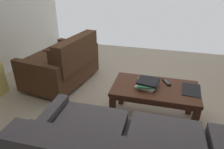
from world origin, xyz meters
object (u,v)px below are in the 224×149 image
object	(u,v)px
loveseat_near	(63,64)
coffee_table	(155,93)
tv_remote	(166,82)
book_stack	(147,83)
loose_magazine	(191,90)

from	to	relation	value
loveseat_near	coffee_table	bearing A→B (deg)	158.11
tv_remote	coffee_table	bearing A→B (deg)	48.32
loveseat_near	tv_remote	size ratio (longest dim) A/B	8.02
book_stack	tv_remote	bearing A→B (deg)	-145.85
tv_remote	loose_magazine	distance (m)	0.30
coffee_table	loose_magazine	size ratio (longest dim) A/B	3.31
loveseat_near	loose_magazine	size ratio (longest dim) A/B	4.28
book_stack	tv_remote	xyz separation A→B (m)	(-0.22, -0.15, -0.03)
coffee_table	tv_remote	world-z (taller)	tv_remote
loveseat_near	loose_magazine	distance (m)	2.00
coffee_table	loose_magazine	bearing A→B (deg)	-174.63
book_stack	tv_remote	distance (m)	0.27
tv_remote	loveseat_near	bearing A→B (deg)	-15.96
coffee_table	tv_remote	size ratio (longest dim) A/B	6.21
coffee_table	loose_magazine	world-z (taller)	loose_magazine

